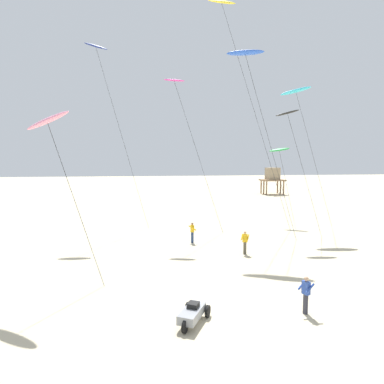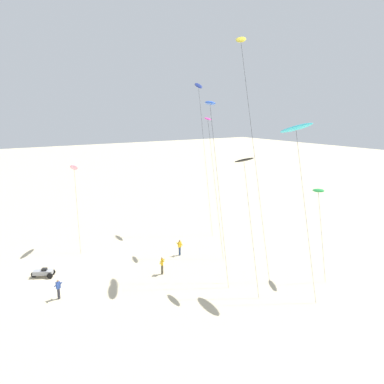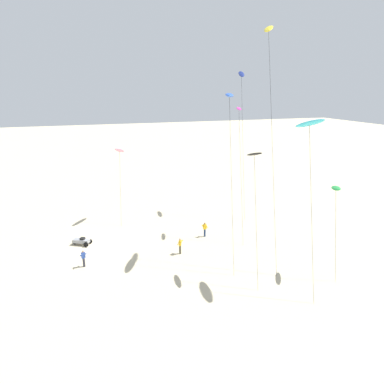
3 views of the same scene
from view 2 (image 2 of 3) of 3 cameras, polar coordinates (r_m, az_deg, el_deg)
name	(u,v)px [view 2 (image 2 of 3)]	position (r m, az deg, el deg)	size (l,w,h in m)	color
ground_plane	(65,278)	(38.11, -17.83, -11.78)	(260.00, 260.00, 0.00)	beige
kite_green	(318,191)	(36.58, 17.77, 0.12)	(2.86, 1.52, 8.23)	green
kite_yellow	(241,42)	(39.21, 7.09, 20.70)	(8.02, 2.57, 21.84)	yellow
kite_pink	(74,168)	(44.32, -16.66, 3.34)	(4.09, 1.83, 9.37)	pink
kite_cyan	(296,129)	(33.31, 14.78, 8.80)	(5.50, 1.41, 14.08)	#33BFE0
kite_magenta	(208,123)	(41.93, 2.35, 9.96)	(5.39, 1.55, 14.09)	#D8339E
kite_navy	(199,88)	(50.02, 0.96, 14.79)	(6.07, 1.79, 18.23)	navy
kite_blue	(210,104)	(35.46, 2.63, 12.55)	(5.98, 2.00, 15.69)	blue
kite_black	(244,162)	(32.89, 7.53, 4.27)	(4.32, 1.08, 11.22)	black
kite_flyer_nearest	(58,288)	(34.18, -18.72, -13.03)	(0.66, 0.67, 1.67)	#33333D
kite_flyer_middle	(180,247)	(41.38, -1.79, -7.93)	(0.60, 0.62, 1.67)	navy
kite_flyer_furthest	(162,265)	(36.99, -4.33, -10.44)	(0.71, 0.70, 1.67)	#4C4738
beach_buggy	(43,272)	(38.89, -20.64, -10.81)	(1.64, 2.07, 0.82)	gray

